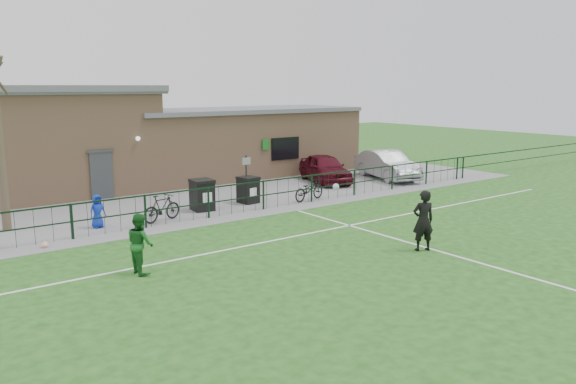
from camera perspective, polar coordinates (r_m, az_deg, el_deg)
ground at (r=16.20m, az=10.71°, el=-7.18°), size 90.00×90.00×0.00m
paving_strip at (r=26.91m, az=-10.88°, el=0.00°), size 34.00×13.00×0.02m
pitch_line_touch at (r=22.02m, az=-4.36°, el=-2.23°), size 28.00×0.10×0.01m
pitch_line_mid at (r=19.00m, az=1.81°, el=-4.29°), size 28.00×0.10×0.01m
pitch_line_perp at (r=17.67m, az=15.14°, el=-5.84°), size 0.10×16.00×0.01m
perimeter_fence at (r=22.06m, az=-4.66°, el=-0.62°), size 28.00×0.10×1.20m
wheelie_bin_left at (r=22.67m, az=-8.72°, el=-0.40°), size 0.84×0.93×1.16m
wheelie_bin_right at (r=23.91m, az=-4.08°, el=0.12°), size 0.76×0.84×1.04m
sign_post at (r=24.10m, az=-4.26°, el=1.37°), size 0.07×0.07×2.00m
car_maroon at (r=29.07m, az=3.77°, el=2.42°), size 2.99×4.56×1.44m
car_silver at (r=30.49m, az=10.04°, el=2.73°), size 2.76×4.84×1.51m
bicycle_d at (r=21.10m, az=-12.69°, el=-1.59°), size 1.73×0.90×1.00m
bicycle_e at (r=24.41m, az=2.15°, el=0.25°), size 1.89×0.96×0.95m
spectator_child at (r=20.75m, az=-18.80°, el=-1.85°), size 0.63×0.46×1.19m
goalkeeper_kick at (r=17.44m, az=13.39°, el=-2.77°), size 1.09×3.77×1.86m
outfield_player at (r=15.45m, az=-14.78°, el=-5.07°), size 0.63×0.80×1.63m
ball_ground at (r=18.92m, az=-23.48°, el=-4.94°), size 0.21×0.21×0.21m
clubhouse at (r=28.98m, az=-15.22°, el=5.00°), size 24.25×5.40×4.96m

